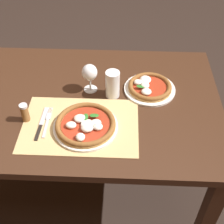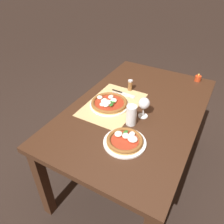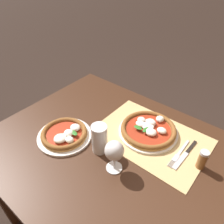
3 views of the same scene
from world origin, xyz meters
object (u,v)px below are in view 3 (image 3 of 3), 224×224
Objects in this scene: pizza_near at (148,129)px; pepper_shaker at (202,160)px; pizza_far at (65,134)px; wine_glass at (114,152)px; knife at (185,154)px; pint_glass at (100,139)px; fork at (179,153)px.

pepper_shaker reaches higher than pizza_near.
wine_glass is (-0.31, -0.01, 0.09)m from pizza_far.
pepper_shaker is at bearing 171.79° from pizza_near.
pizza_near is at bearing -89.19° from wine_glass.
knife is 2.22× the size of pepper_shaker.
pizza_far is 1.85× the size of pint_glass.
pint_glass is at bearing -165.41° from pizza_far.
knife is at bearing -145.68° from pint_glass.
pint_glass is 0.67× the size of knife.
fork is at bearing -144.94° from pint_glass.
pepper_shaker is at bearing -153.60° from pint_glass.
wine_glass reaches higher than pizza_near.
pepper_shaker reaches higher than fork.
pizza_far is 0.58m from knife.
pizza_near is at bearing -8.21° from pepper_shaker.
pint_glass is 0.72× the size of fork.
knife is (-0.32, -0.22, -0.06)m from pint_glass.
pint_glass is 0.37m from fork.
pepper_shaker is (-0.28, -0.24, -0.06)m from wine_glass.
pizza_far is 2.76× the size of pepper_shaker.
pizza_near is at bearing -5.13° from knife.
wine_glass is 0.32m from fork.
pint_glass is at bearing 26.40° from pepper_shaker.
knife reaches higher than fork.
knife is at bearing -16.37° from pepper_shaker.
wine_glass is (-0.00, 0.28, 0.08)m from pizza_near.
wine_glass is 0.37m from pepper_shaker.
pizza_far reaches higher than knife.
pizza_far reaches higher than fork.
knife is (-0.21, -0.26, -0.10)m from wine_glass.
pepper_shaker is at bearing -157.20° from pizza_far.
wine_glass is 1.07× the size of pint_glass.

